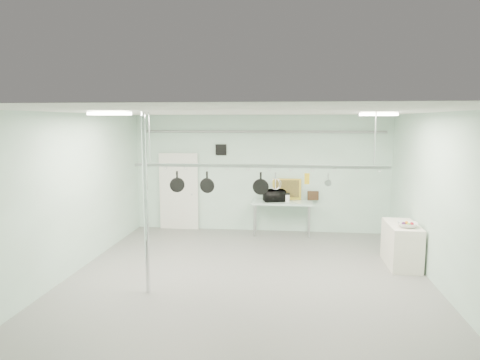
# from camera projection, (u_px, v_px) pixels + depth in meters

# --- Properties ---
(floor) EXTENTS (8.00, 8.00, 0.00)m
(floor) POSITION_uv_depth(u_px,v_px,m) (246.00, 284.00, 8.04)
(floor) COLOR gray
(floor) RESTS_ON ground
(ceiling) EXTENTS (7.00, 8.00, 0.02)m
(ceiling) POSITION_uv_depth(u_px,v_px,m) (247.00, 112.00, 7.60)
(ceiling) COLOR silver
(ceiling) RESTS_ON back_wall
(back_wall) EXTENTS (7.00, 0.02, 3.20)m
(back_wall) POSITION_uv_depth(u_px,v_px,m) (261.00, 174.00, 11.75)
(back_wall) COLOR silver
(back_wall) RESTS_ON floor
(right_wall) EXTENTS (0.02, 8.00, 3.20)m
(right_wall) POSITION_uv_depth(u_px,v_px,m) (446.00, 204.00, 7.43)
(right_wall) COLOR silver
(right_wall) RESTS_ON floor
(door) EXTENTS (1.10, 0.10, 2.20)m
(door) POSITION_uv_depth(u_px,v_px,m) (179.00, 192.00, 12.03)
(door) COLOR silver
(door) RESTS_ON floor
(wall_vent) EXTENTS (0.30, 0.04, 0.30)m
(wall_vent) POSITION_uv_depth(u_px,v_px,m) (221.00, 150.00, 11.76)
(wall_vent) COLOR black
(wall_vent) RESTS_ON back_wall
(conduit_pipe) EXTENTS (6.60, 0.07, 0.07)m
(conduit_pipe) POSITION_uv_depth(u_px,v_px,m) (261.00, 132.00, 11.50)
(conduit_pipe) COLOR gray
(conduit_pipe) RESTS_ON back_wall
(chrome_pole) EXTENTS (0.08, 0.08, 3.20)m
(chrome_pole) POSITION_uv_depth(u_px,v_px,m) (146.00, 204.00, 7.42)
(chrome_pole) COLOR silver
(chrome_pole) RESTS_ON floor
(prep_table) EXTENTS (1.60, 0.70, 0.91)m
(prep_table) POSITION_uv_depth(u_px,v_px,m) (282.00, 204.00, 11.40)
(prep_table) COLOR #A6C3B2
(prep_table) RESTS_ON floor
(side_cabinet) EXTENTS (0.60, 1.20, 0.90)m
(side_cabinet) POSITION_uv_depth(u_px,v_px,m) (401.00, 245.00, 9.00)
(side_cabinet) COLOR white
(side_cabinet) RESTS_ON floor
(pot_rack) EXTENTS (4.80, 0.06, 1.00)m
(pot_rack) POSITION_uv_depth(u_px,v_px,m) (259.00, 164.00, 8.01)
(pot_rack) COLOR #B7B7BC
(pot_rack) RESTS_ON ceiling
(light_panel_left) EXTENTS (0.65, 0.30, 0.05)m
(light_panel_left) POSITION_uv_depth(u_px,v_px,m) (110.00, 114.00, 7.07)
(light_panel_left) COLOR white
(light_panel_left) RESTS_ON ceiling
(light_panel_right) EXTENTS (0.65, 0.30, 0.05)m
(light_panel_right) POSITION_uv_depth(u_px,v_px,m) (378.00, 114.00, 7.93)
(light_panel_right) COLOR white
(light_panel_right) RESTS_ON ceiling
(microwave) EXTENTS (0.63, 0.51, 0.31)m
(microwave) POSITION_uv_depth(u_px,v_px,m) (274.00, 196.00, 11.42)
(microwave) COLOR black
(microwave) RESTS_ON prep_table
(coffee_canister) EXTENTS (0.19, 0.19, 0.20)m
(coffee_canister) POSITION_uv_depth(u_px,v_px,m) (287.00, 198.00, 11.34)
(coffee_canister) COLOR white
(coffee_canister) RESTS_ON prep_table
(painting_large) EXTENTS (0.78, 0.14, 0.58)m
(painting_large) POSITION_uv_depth(u_px,v_px,m) (287.00, 189.00, 11.63)
(painting_large) COLOR gold
(painting_large) RESTS_ON prep_table
(painting_small) EXTENTS (0.30, 0.10, 0.25)m
(painting_small) POSITION_uv_depth(u_px,v_px,m) (313.00, 196.00, 11.58)
(painting_small) COLOR #342212
(painting_small) RESTS_ON prep_table
(fruit_bowl) EXTENTS (0.46, 0.46, 0.10)m
(fruit_bowl) POSITION_uv_depth(u_px,v_px,m) (408.00, 225.00, 8.66)
(fruit_bowl) COLOR silver
(fruit_bowl) RESTS_ON side_cabinet
(skillet_left) EXTENTS (0.28, 0.16, 0.39)m
(skillet_left) POSITION_uv_depth(u_px,v_px,m) (177.00, 181.00, 8.23)
(skillet_left) COLOR black
(skillet_left) RESTS_ON pot_rack
(skillet_mid) EXTENTS (0.29, 0.10, 0.41)m
(skillet_mid) POSITION_uv_depth(u_px,v_px,m) (207.00, 182.00, 8.17)
(skillet_mid) COLOR black
(skillet_mid) RESTS_ON pot_rack
(skillet_right) EXTENTS (0.30, 0.06, 0.41)m
(skillet_right) POSITION_uv_depth(u_px,v_px,m) (261.00, 183.00, 8.05)
(skillet_right) COLOR black
(skillet_right) RESTS_ON pot_rack
(whisk) EXTENTS (0.23, 0.23, 0.36)m
(whisk) POSITION_uv_depth(u_px,v_px,m) (275.00, 182.00, 8.02)
(whisk) COLOR silver
(whisk) RESTS_ON pot_rack
(grater) EXTENTS (0.09, 0.04, 0.23)m
(grater) POSITION_uv_depth(u_px,v_px,m) (307.00, 179.00, 7.94)
(grater) COLOR gold
(grater) RESTS_ON pot_rack
(saucepan) EXTENTS (0.13, 0.09, 0.24)m
(saucepan) POSITION_uv_depth(u_px,v_px,m) (328.00, 179.00, 7.90)
(saucepan) COLOR #B5B4B9
(saucepan) RESTS_ON pot_rack
(fruit_cluster) EXTENTS (0.24, 0.24, 0.09)m
(fruit_cluster) POSITION_uv_depth(u_px,v_px,m) (408.00, 223.00, 8.66)
(fruit_cluster) COLOR #A20E1E
(fruit_cluster) RESTS_ON fruit_bowl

